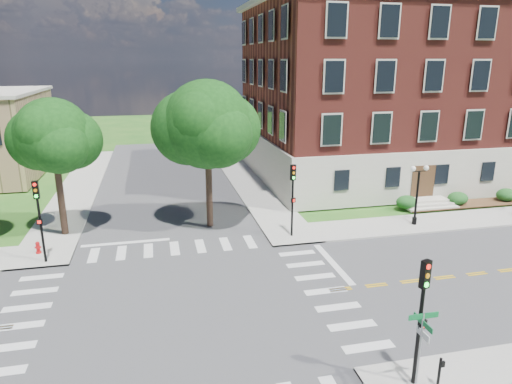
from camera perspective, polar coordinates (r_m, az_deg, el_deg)
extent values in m
plane|color=#205A19|center=(22.57, -9.15, -14.08)|extent=(160.00, 160.00, 0.00)
cube|color=#3D3D3F|center=(22.57, -9.15, -14.06)|extent=(90.00, 12.00, 0.01)
cube|color=#3D3D3F|center=(22.56, -9.15, -14.06)|extent=(12.00, 90.00, 0.01)
cube|color=#9E9B93|center=(37.92, 27.09, -2.87)|extent=(34.00, 3.50, 0.12)
cube|color=#9E9B93|center=(44.80, -1.26, 1.70)|extent=(3.50, 34.00, 0.12)
cube|color=#9E9B93|center=(44.51, -21.21, 0.48)|extent=(3.50, 34.00, 0.12)
cube|color=silver|center=(26.97, 9.59, -8.80)|extent=(0.40, 5.50, 0.00)
cube|color=#BAB6A4|center=(49.22, 17.91, 4.82)|extent=(30.00, 20.00, 4.20)
cube|color=maroon|center=(48.38, 18.76, 14.13)|extent=(29.55, 19.70, 11.80)
cube|color=#BAB6A4|center=(48.63, 19.46, 21.36)|extent=(30.60, 20.60, 0.50)
cube|color=#472D19|center=(38.92, 20.14, 1.12)|extent=(2.00, 0.10, 2.80)
cylinder|color=#312418|center=(32.54, -23.13, -1.30)|extent=(0.44, 0.44, 4.23)
sphere|color=#0E340E|center=(31.58, -24.03, 6.48)|extent=(4.73, 4.73, 4.73)
cylinder|color=#312418|center=(31.56, -5.85, -0.66)|extent=(0.44, 0.44, 4.13)
sphere|color=#0E340E|center=(30.49, -6.13, 8.38)|extent=(5.89, 5.89, 5.89)
cylinder|color=black|center=(17.61, 19.61, -16.67)|extent=(0.14, 0.14, 3.80)
cube|color=black|center=(16.47, 20.40, -9.60)|extent=(0.37, 0.31, 1.00)
cylinder|color=red|center=(16.24, 20.77, -8.74)|extent=(0.19, 0.10, 0.18)
cylinder|color=orange|center=(16.37, 20.65, -9.79)|extent=(0.19, 0.10, 0.18)
cylinder|color=#19E533|center=(16.52, 20.53, -10.82)|extent=(0.19, 0.10, 0.18)
cube|color=black|center=(17.18, 20.13, -15.28)|extent=(0.32, 0.21, 0.30)
cylinder|color=black|center=(29.70, 4.55, -2.04)|extent=(0.14, 0.14, 3.80)
cube|color=black|center=(29.04, 4.66, 2.46)|extent=(0.38, 0.32, 1.00)
cylinder|color=red|center=(28.84, 4.75, 3.04)|extent=(0.19, 0.11, 0.18)
cylinder|color=orange|center=(28.92, 4.74, 2.40)|extent=(0.19, 0.11, 0.18)
cylinder|color=#19E533|center=(29.00, 4.72, 1.77)|extent=(0.19, 0.11, 0.18)
cube|color=black|center=(29.35, 4.68, -1.04)|extent=(0.32, 0.21, 0.30)
cylinder|color=black|center=(28.52, -25.23, -4.39)|extent=(0.14, 0.14, 3.80)
cube|color=black|center=(27.83, -25.82, 0.25)|extent=(0.33, 0.23, 1.00)
cylinder|color=red|center=(27.63, -25.96, 0.83)|extent=(0.18, 0.06, 0.18)
cylinder|color=orange|center=(27.71, -25.87, 0.18)|extent=(0.18, 0.06, 0.18)
cylinder|color=#19E533|center=(27.80, -25.79, -0.48)|extent=(0.18, 0.06, 0.18)
cube|color=black|center=(28.17, -25.45, -3.37)|extent=(0.30, 0.13, 0.30)
cylinder|color=black|center=(34.10, 19.18, -3.41)|extent=(0.32, 0.32, 0.50)
cylinder|color=black|center=(33.61, 19.44, -0.76)|extent=(0.16, 0.16, 3.80)
cube|color=black|center=(33.12, 19.75, 2.47)|extent=(1.00, 0.06, 0.06)
sphere|color=white|center=(32.81, 19.05, 2.77)|extent=(0.36, 0.36, 0.36)
sphere|color=white|center=(33.35, 20.51, 2.84)|extent=(0.36, 0.36, 0.36)
cylinder|color=gray|center=(17.41, 19.73, -18.48)|extent=(0.07, 0.07, 3.10)
cube|color=#0C632F|center=(16.65, 20.22, -14.35)|extent=(1.10, 0.03, 0.20)
cube|color=#0C632F|center=(16.77, 20.14, -15.09)|extent=(0.03, 1.10, 0.20)
cube|color=silver|center=(17.03, 20.13, -16.36)|extent=(0.03, 0.75, 0.25)
cylinder|color=black|center=(18.41, 21.92, -20.24)|extent=(0.10, 0.10, 1.20)
cube|color=black|center=(18.08, 22.31, -19.28)|extent=(0.14, 0.08, 0.22)
cylinder|color=#AF0D0F|center=(30.54, -25.52, -6.83)|extent=(0.32, 0.32, 0.10)
cylinder|color=#AF0D0F|center=(30.45, -25.58, -6.40)|extent=(0.22, 0.22, 0.60)
sphere|color=#AF0D0F|center=(30.34, -25.66, -5.82)|extent=(0.24, 0.24, 0.24)
cylinder|color=#AF0D0F|center=(30.42, -25.60, -6.26)|extent=(0.35, 0.12, 0.12)
cylinder|color=#AF0D0F|center=(30.42, -25.60, -6.26)|extent=(0.12, 0.35, 0.12)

